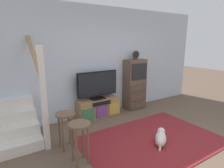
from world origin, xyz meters
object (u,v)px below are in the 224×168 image
at_px(television, 98,85).
at_px(bar_stool_far, 66,122).
at_px(desk_clock, 136,55).
at_px(side_cabinet, 135,84).
at_px(bar_stool_near, 80,133).
at_px(dog, 161,138).
at_px(media_console, 98,108).

bearing_deg(television, bar_stool_far, -139.70).
distance_m(television, desk_clock, 1.33).
xyz_separation_m(side_cabinet, bar_stool_near, (-2.27, -1.47, -0.19)).
height_order(desk_clock, dog, desk_clock).
relative_size(desk_clock, bar_stool_far, 0.36).
bearing_deg(media_console, bar_stool_far, -140.40).
distance_m(media_console, dog, 1.79).
distance_m(desk_clock, bar_stool_near, 2.87).
relative_size(media_console, television, 1.01).
distance_m(bar_stool_far, dog, 1.76).
bearing_deg(bar_stool_near, dog, -10.81).
bearing_deg(bar_stool_near, desk_clock, 32.83).
height_order(side_cabinet, dog, side_cabinet).
height_order(media_console, side_cabinet, side_cabinet).
bearing_deg(dog, side_cabinet, 65.80).
xyz_separation_m(media_console, desk_clock, (1.15, -0.00, 1.27)).
bearing_deg(side_cabinet, dog, -114.20).
relative_size(side_cabinet, bar_stool_far, 2.09).
distance_m(side_cabinet, desk_clock, 0.81).
bearing_deg(dog, television, 101.84).
distance_m(bar_stool_near, dog, 1.55).
distance_m(bar_stool_near, bar_stool_far, 0.51).
height_order(television, side_cabinet, side_cabinet).
relative_size(bar_stool_near, dog, 1.43).
relative_size(television, side_cabinet, 0.77).
relative_size(bar_stool_far, dog, 1.42).
xyz_separation_m(desk_clock, dog, (-0.78, -1.74, -1.38)).
bearing_deg(media_console, side_cabinet, 0.50).
distance_m(side_cabinet, dog, 2.01).
relative_size(media_console, desk_clock, 4.56).
bearing_deg(side_cabinet, desk_clock, -116.23).
height_order(media_console, bar_stool_near, bar_stool_near).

